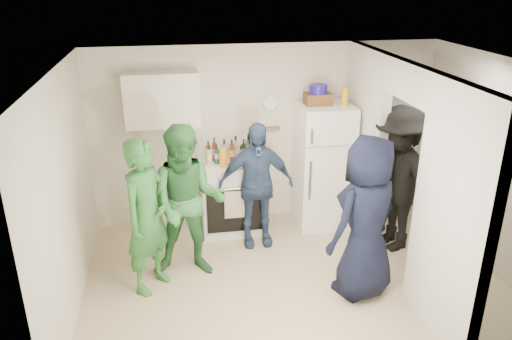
{
  "coord_description": "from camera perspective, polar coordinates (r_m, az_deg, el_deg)",
  "views": [
    {
      "loc": [
        -1.29,
        -4.84,
        3.39
      ],
      "look_at": [
        -0.37,
        0.4,
        1.25
      ],
      "focal_mm": 35.0,
      "sensor_mm": 36.0,
      "label": 1
    }
  ],
  "objects": [
    {
      "name": "partition_pier_front",
      "position": [
        4.98,
        21.42,
        -5.18
      ],
      "size": [
        0.12,
        1.2,
        2.5
      ],
      "primitive_type": "cube",
      "color": "silver",
      "rests_on": "floor"
    },
    {
      "name": "partition_header",
      "position": [
        5.55,
        17.22,
        9.63
      ],
      "size": [
        0.12,
        1.0,
        0.4
      ],
      "primitive_type": "cube",
      "color": "silver",
      "rests_on": "partition_pier_back"
    },
    {
      "name": "bottle_i",
      "position": [
        6.74,
        -2.74,
        2.38
      ],
      "size": [
        0.06,
        0.06,
        0.24
      ],
      "primitive_type": "cylinder",
      "color": "#55340E",
      "rests_on": "stove"
    },
    {
      "name": "partition_pier_back",
      "position": [
        6.79,
        12.18,
        3.03
      ],
      "size": [
        0.12,
        1.2,
        2.5
      ],
      "primitive_type": "cube",
      "color": "silver",
      "rests_on": "floor"
    },
    {
      "name": "floor",
      "position": [
        6.05,
        4.25,
        -12.25
      ],
      "size": [
        4.8,
        4.8,
        0.0
      ],
      "primitive_type": "plane",
      "color": "tan",
      "rests_on": "ground"
    },
    {
      "name": "yellow_cup_stack_top",
      "position": [
        6.66,
        10.13,
        8.26
      ],
      "size": [
        0.09,
        0.09,
        0.25
      ],
      "primitive_type": "cylinder",
      "color": "gold",
      "rests_on": "fridge"
    },
    {
      "name": "person_green_left",
      "position": [
        5.58,
        -12.31,
        -5.23
      ],
      "size": [
        0.73,
        0.77,
        1.78
      ],
      "primitive_type": "imported",
      "rotation": [
        0.0,
        0.0,
        0.91
      ],
      "color": "#2F7739",
      "rests_on": "floor"
    },
    {
      "name": "nook_window",
      "position": [
        6.47,
        25.19,
        4.21
      ],
      "size": [
        0.03,
        0.7,
        0.8
      ],
      "primitive_type": "cube",
      "color": "black",
      "rests_on": "wall_right"
    },
    {
      "name": "wall_right",
      "position": [
        6.45,
        25.74,
        0.28
      ],
      "size": [
        0.0,
        3.4,
        3.4
      ],
      "primitive_type": "plane",
      "rotation": [
        1.57,
        0.0,
        -1.57
      ],
      "color": "silver",
      "rests_on": "floor"
    },
    {
      "name": "nook_window_frame",
      "position": [
        6.46,
        25.08,
        4.21
      ],
      "size": [
        0.04,
        0.76,
        0.86
      ],
      "primitive_type": "cube",
      "color": "white",
      "rests_on": "wall_right"
    },
    {
      "name": "ceiling",
      "position": [
        5.09,
        5.04,
        11.76
      ],
      "size": [
        4.8,
        4.8,
        0.0
      ],
      "primitive_type": "plane",
      "rotation": [
        3.14,
        0.0,
        0.0
      ],
      "color": "white",
      "rests_on": "wall_back"
    },
    {
      "name": "wall_front",
      "position": [
        4.01,
        10.69,
        -10.73
      ],
      "size": [
        4.8,
        0.0,
        4.8
      ],
      "primitive_type": "plane",
      "rotation": [
        -1.57,
        0.0,
        0.0
      ],
      "color": "silver",
      "rests_on": "floor"
    },
    {
      "name": "spice_shelf",
      "position": [
        6.92,
        1.27,
        4.77
      ],
      "size": [
        0.35,
        0.08,
        0.03
      ],
      "primitive_type": "cube",
      "color": "olive",
      "rests_on": "wall_back"
    },
    {
      "name": "wall_back",
      "position": [
        7.0,
        1.18,
        4.11
      ],
      "size": [
        4.8,
        0.0,
        4.8
      ],
      "primitive_type": "plane",
      "rotation": [
        1.57,
        0.0,
        0.0
      ],
      "color": "silver",
      "rests_on": "floor"
    },
    {
      "name": "blue_bowl",
      "position": [
        6.68,
        7.13,
        9.18
      ],
      "size": [
        0.24,
        0.24,
        0.11
      ],
      "primitive_type": "cylinder",
      "color": "navy",
      "rests_on": "wicker_basket"
    },
    {
      "name": "person_green_center",
      "position": [
        5.75,
        -7.79,
        -3.75
      ],
      "size": [
        0.97,
        0.8,
        1.84
      ],
      "primitive_type": "imported",
      "rotation": [
        0.0,
        0.0,
        -0.12
      ],
      "color": "#33753C",
      "rests_on": "floor"
    },
    {
      "name": "bottle_d",
      "position": [
        6.58,
        -2.78,
        2.21
      ],
      "size": [
        0.06,
        0.06,
        0.31
      ],
      "primitive_type": "cylinder",
      "color": "maroon",
      "rests_on": "stove"
    },
    {
      "name": "nook_valance",
      "position": [
        6.37,
        25.39,
        7.2
      ],
      "size": [
        0.04,
        0.82,
        0.18
      ],
      "primitive_type": "cube",
      "color": "white",
      "rests_on": "wall_right"
    },
    {
      "name": "yellow_cup_stack_stove",
      "position": [
        6.43,
        -3.74,
        1.4
      ],
      "size": [
        0.09,
        0.09,
        0.25
      ],
      "primitive_type": "cylinder",
      "color": "orange",
      "rests_on": "stove"
    },
    {
      "name": "bottle_c",
      "position": [
        6.78,
        -3.64,
        2.51
      ],
      "size": [
        0.08,
        0.08,
        0.25
      ],
      "primitive_type": "cylinder",
      "color": "#98A1A5",
      "rests_on": "stove"
    },
    {
      "name": "person_denim",
      "position": [
        6.39,
        -0.03,
        -1.72
      ],
      "size": [
        0.97,
        0.41,
        1.66
      ],
      "primitive_type": "imported",
      "rotation": [
        0.0,
        0.0,
        -0.01
      ],
      "color": "#354E74",
      "rests_on": "floor"
    },
    {
      "name": "bottle_j",
      "position": [
        6.57,
        -0.26,
        2.16
      ],
      "size": [
        0.08,
        0.08,
        0.3
      ],
      "primitive_type": "cylinder",
      "color": "#1C5226",
      "rests_on": "stove"
    },
    {
      "name": "bottle_a",
      "position": [
        6.72,
        -5.45,
        2.28
      ],
      "size": [
        0.07,
        0.07,
        0.25
      ],
      "primitive_type": "cylinder",
      "color": "brown",
      "rests_on": "stove"
    },
    {
      "name": "bottle_l",
      "position": [
        6.53,
        -1.73,
        1.79
      ],
      "size": [
        0.07,
        0.07,
        0.25
      ],
      "primitive_type": "cylinder",
      "color": "#9FA4AF",
      "rests_on": "stove"
    },
    {
      "name": "wicker_basket",
      "position": [
        6.71,
        7.07,
        8.09
      ],
      "size": [
        0.35,
        0.25,
        0.15
      ],
      "primitive_type": "cube",
      "color": "brown",
      "rests_on": "fridge"
    },
    {
      "name": "fridge",
      "position": [
        6.97,
        7.62,
        0.49
      ],
      "size": [
        0.71,
        0.69,
        1.73
      ],
      "primitive_type": "cube",
      "color": "white",
      "rests_on": "floor"
    },
    {
      "name": "bottle_f",
      "position": [
        6.67,
        -1.41,
        2.4
      ],
      "size": [
        0.06,
        0.06,
        0.29
      ],
      "primitive_type": "cylinder",
      "color": "#163E1D",
      "rests_on": "stove"
    },
    {
      "name": "bottle_b",
      "position": [
        6.54,
        -4.51,
        1.85
      ],
      "size": [
        0.07,
        0.07,
        0.27
      ],
      "primitive_type": "cylinder",
      "color": "#1A4E2D",
      "rests_on": "stove"
    },
    {
      "name": "person_navy",
      "position": [
        5.48,
        12.46,
        -5.44
      ],
      "size": [
        1.07,
        0.93,
        1.84
      ],
      "primitive_type": "imported",
      "rotation": [
        0.0,
        0.0,
        -2.67
      ],
      "color": "black",
      "rests_on": "floor"
    },
    {
      "name": "bottle_g",
      "position": [
        6.79,
        -0.89,
        2.81
      ],
      "size": [
        0.08,
        0.08,
        0.3
      ],
      "primitive_type": "cylinder",
      "color": "olive",
      "rests_on": "stove"
    },
    {
      "name": "bottle_h",
      "position": [
        6.51,
        -5.38,
        1.76
      ],
      "size": [
        0.07,
        0.07,
        0.28
      ],
      "primitive_type": "cylinder",
      "color": "#A2A1AD",
      "rests_on": "stove"
    },
    {
      "name": "stove",
      "position": [
        6.88,
        -2.83,
        -2.85
      ],
      "size": [
        0.85,
        0.71,
        1.02
      ],
      "primitive_type": "cube",
      "color": "white",
      "rests_on": "floor"
    },
    {
      "name": "wall_clock",
      "position": [
        6.87,
        1.66,
        7.66
      ],
      "size": [
        0.22,
        0.02,
        0.22
      ],
      "primitive_type": "cylinder",
      "rotation": [
        1.57,
        0.0,
        0.0
      ],
      "color": "white",
      "rests_on": "wall_back"
    },
    {
      "name": "bottle_e",
      "position": [
        6.82,
        -2.33,
        2.8
      ],
      "size": [
        0.08,
        0.08,
        0.28
      ],
      "primitive_type": "cylinder",
      "color": "#B7BBCB",
      "rests_on": "stove"
    },
    {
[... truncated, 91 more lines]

